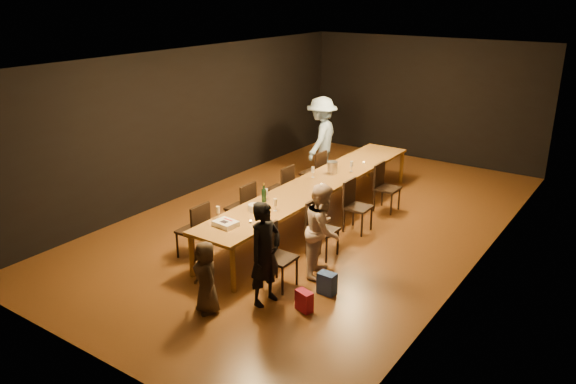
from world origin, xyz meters
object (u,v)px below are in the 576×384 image
Objects in this scene: chair_right_2 at (358,207)px; table at (317,185)px; chair_left_2 at (280,188)px; chair_left_3 at (313,172)px; chair_right_1 at (323,229)px; chair_right_3 at (387,188)px; child at (206,277)px; chair_left_0 at (192,230)px; chair_right_0 at (279,257)px; ice_bucket at (333,167)px; birthday_cake at (226,224)px; chair_left_1 at (240,207)px; plate_stack at (254,208)px; woman_tan at (323,230)px; man_blue at (321,139)px; woman_birthday at (265,254)px; champagne_bottle at (264,192)px.

table is at bearing -90.00° from chair_right_2.
chair_left_3 is (0.00, 1.20, 0.00)m from chair_left_2.
chair_right_1 and chair_left_2 have the same top height.
chair_right_1 is 1.00× the size of chair_right_2.
chair_right_2 is at bearing 0.00° from table.
child reaches higher than chair_right_3.
chair_right_3 is 3.98m from chair_left_0.
chair_right_0 is 4.22× the size of ice_bucket.
birthday_cake is at bearing -85.70° from chair_right_0.
chair_right_3 is 2.94m from chair_left_1.
chair_left_1 is at bearing -180.00° from chair_left_3.
chair_right_3 is at bearing -35.31° from chair_left_1.
child is (-0.42, -4.69, 0.04)m from chair_right_3.
chair_right_1 is 4.82× the size of plate_stack.
woman_tan is at bearing 30.55° from chair_right_1.
table is at bearing -19.50° from chair_left_0.
chair_right_1 is 1.00× the size of chair_left_0.
chair_right_1 is at bearing -0.00° from chair_right_3.
man_blue is (-2.36, 3.83, 0.22)m from woman_tan.
chair_right_1 is at bearing -63.68° from ice_bucket.
woman_birthday reaches higher than chair_left_0.
ice_bucket reaches higher than chair_left_3.
chair_right_0 reaches higher than birthday_cake.
chair_left_0 is 2.13m from woman_tan.
chair_right_3 reaches higher than birthday_cake.
chair_right_1 and chair_right_2 have the same top height.
chair_left_1 is 1.20m from chair_left_2.
champagne_bottle is (0.63, -2.54, 0.45)m from chair_left_3.
chair_left_1 is 2.82× the size of champagne_bottle.
chair_right_1 is at bearing 9.78° from woman_birthday.
chair_right_0 is 3.21m from ice_bucket.
chair_left_2 reaches higher than table.
table is 27.21× the size of ice_bucket.
chair_right_2 is 1.00× the size of chair_right_3.
chair_right_2 reaches higher than plate_stack.
chair_left_1 is at bearing 53.76° from woman_birthday.
ice_bucket reaches higher than chair_right_1.
table is 2.56m from chair_left_0.
table is 5.97× the size of child.
woman_tan is at bearing 19.23° from man_blue.
table is 3.01m from woman_birthday.
birthday_cake is (0.77, -1.27, 0.32)m from chair_left_1.
chair_left_0 is at bearing -180.00° from chair_left_1.
chair_left_1 is 0.63× the size of woman_birthday.
child is at bearing -164.69° from chair_left_3.
ice_bucket is (1.15, -1.47, -0.08)m from man_blue.
woman_tan is at bearing -70.92° from chair_left_0.
chair_left_0 is 2.61× the size of birthday_cake.
birthday_cake is (-1.03, 0.39, 0.05)m from woman_birthday.
champagne_bottle is (-0.13, 1.13, 0.13)m from birthday_cake.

